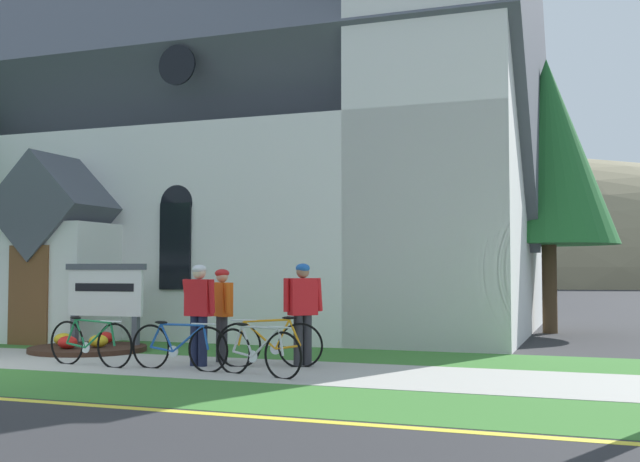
% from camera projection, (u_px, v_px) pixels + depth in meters
% --- Properties ---
extents(ground, '(140.00, 140.00, 0.00)m').
position_uv_depth(ground, '(112.00, 347.00, 15.78)').
color(ground, '#2B2B2D').
extents(sidewalk_slab, '(32.00, 2.58, 0.01)m').
position_uv_depth(sidewalk_slab, '(69.00, 360.00, 13.36)').
color(sidewalk_slab, '#A8A59E').
rests_on(sidewalk_slab, ground).
extents(church_lawn, '(24.00, 2.29, 0.01)m').
position_uv_depth(church_lawn, '(146.00, 347.00, 15.65)').
color(church_lawn, '#38722D').
rests_on(church_lawn, ground).
extents(church_building, '(14.83, 10.96, 14.46)m').
position_uv_depth(church_building, '(276.00, 149.00, 20.72)').
color(church_building, white).
rests_on(church_building, ground).
extents(church_sign, '(1.79, 0.21, 1.70)m').
position_uv_depth(church_sign, '(105.00, 293.00, 15.38)').
color(church_sign, '#474C56').
rests_on(church_sign, ground).
extents(flower_bed, '(2.23, 2.23, 0.34)m').
position_uv_depth(flower_bed, '(87.00, 347.00, 14.84)').
color(flower_bed, '#382319').
rests_on(flower_bed, ground).
extents(bicycle_orange, '(1.63, 0.54, 0.80)m').
position_uv_depth(bicycle_orange, '(257.00, 351.00, 11.41)').
color(bicycle_orange, black).
rests_on(bicycle_orange, ground).
extents(bicycle_green, '(1.78, 0.29, 0.83)m').
position_uv_depth(bicycle_green, '(90.00, 343.00, 12.60)').
color(bicycle_green, black).
rests_on(bicycle_green, ground).
extents(bicycle_blue, '(1.80, 0.18, 0.79)m').
position_uv_depth(bicycle_blue, '(179.00, 346.00, 12.08)').
color(bicycle_blue, black).
rests_on(bicycle_blue, ground).
extents(bicycle_black, '(1.69, 0.53, 0.85)m').
position_uv_depth(bicycle_black, '(270.00, 344.00, 12.46)').
color(bicycle_black, black).
rests_on(bicycle_black, ground).
extents(cyclist_in_red_jersey, '(0.52, 0.53, 1.69)m').
position_uv_depth(cyclist_in_red_jersey, '(303.00, 306.00, 12.64)').
color(cyclist_in_red_jersey, '#2D2D33').
rests_on(cyclist_in_red_jersey, ground).
extents(cyclist_in_green_jersey, '(0.48, 0.51, 1.59)m').
position_uv_depth(cyclist_in_green_jersey, '(222.00, 308.00, 13.09)').
color(cyclist_in_green_jersey, '#2D2D33').
rests_on(cyclist_in_green_jersey, ground).
extents(cyclist_in_yellow_jersey, '(0.64, 0.33, 1.66)m').
position_uv_depth(cyclist_in_yellow_jersey, '(199.00, 307.00, 12.58)').
color(cyclist_in_yellow_jersey, '#191E38').
rests_on(cyclist_in_yellow_jersey, ground).
extents(roadside_conifer, '(3.43, 3.43, 6.95)m').
position_uv_depth(roadside_conifer, '(548.00, 152.00, 19.40)').
color(roadside_conifer, '#4C3823').
rests_on(roadside_conifer, ground).
extents(distant_hill, '(83.24, 38.54, 27.03)m').
position_uv_depth(distant_hill, '(458.00, 285.00, 82.68)').
color(distant_hill, '#847A5B').
rests_on(distant_hill, ground).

